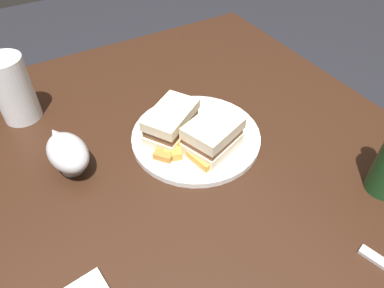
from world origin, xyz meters
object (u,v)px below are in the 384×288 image
object	(u,v)px
pint_glass	(14,92)
sandwich_half_left	(171,122)
gravy_boat	(67,152)
plate	(196,137)
sandwich_half_right	(213,136)

from	to	relation	value
pint_glass	sandwich_half_left	bearing A→B (deg)	48.03
sandwich_half_left	gravy_boat	world-z (taller)	gravy_boat
plate	gravy_boat	size ratio (longest dim) A/B	2.18
sandwich_half_right	gravy_boat	bearing A→B (deg)	-110.56
sandwich_half_right	pint_glass	distance (m)	0.43
pint_glass	gravy_boat	bearing A→B (deg)	13.08
sandwich_half_left	pint_glass	xyz separation A→B (m)	(-0.23, -0.26, 0.02)
pint_glass	gravy_boat	distance (m)	0.22
sandwich_half_right	sandwich_half_left	bearing A→B (deg)	-147.30
plate	pint_glass	size ratio (longest dim) A/B	1.83
sandwich_half_right	pint_glass	world-z (taller)	pint_glass
sandwich_half_left	sandwich_half_right	world-z (taller)	sandwich_half_right
pint_glass	gravy_boat	xyz separation A→B (m)	(0.21, 0.05, -0.02)
plate	sandwich_half_left	xyz separation A→B (m)	(-0.03, -0.04, 0.04)
sandwich_half_left	sandwich_half_right	xyz separation A→B (m)	(0.08, 0.05, 0.00)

